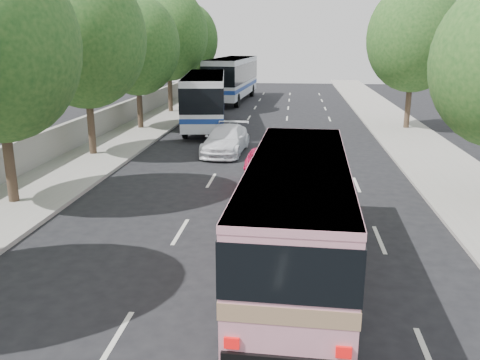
# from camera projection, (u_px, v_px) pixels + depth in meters

# --- Properties ---
(ground) EXTENTS (120.00, 120.00, 0.00)m
(ground) POSITION_uv_depth(u_px,v_px,m) (223.00, 297.00, 11.87)
(ground) COLOR black
(ground) RESTS_ON ground
(sidewalk_left) EXTENTS (4.00, 90.00, 0.15)m
(sidewalk_left) POSITION_uv_depth(u_px,v_px,m) (133.00, 134.00, 31.88)
(sidewalk_left) COLOR #9E998E
(sidewalk_left) RESTS_ON ground
(sidewalk_right) EXTENTS (4.00, 90.00, 0.12)m
(sidewalk_right) POSITION_uv_depth(u_px,v_px,m) (411.00, 140.00, 30.13)
(sidewalk_right) COLOR #9E998E
(sidewalk_right) RESTS_ON ground
(low_wall) EXTENTS (0.30, 90.00, 1.50)m
(low_wall) POSITION_uv_depth(u_px,v_px,m) (105.00, 120.00, 31.84)
(low_wall) COLOR #9E998E
(low_wall) RESTS_ON sidewalk_left
(tree_left_c) EXTENTS (6.00, 6.00, 9.35)m
(tree_left_c) POSITION_uv_depth(u_px,v_px,m) (85.00, 33.00, 24.47)
(tree_left_c) COLOR #38281E
(tree_left_c) RESTS_ON ground
(tree_left_d) EXTENTS (5.52, 5.52, 8.60)m
(tree_left_d) POSITION_uv_depth(u_px,v_px,m) (137.00, 42.00, 32.25)
(tree_left_d) COLOR #38281E
(tree_left_d) RESTS_ON ground
(tree_left_e) EXTENTS (6.30, 6.30, 9.82)m
(tree_left_e) POSITION_uv_depth(u_px,v_px,m) (169.00, 31.00, 39.69)
(tree_left_e) COLOR #38281E
(tree_left_e) RESTS_ON ground
(tree_left_f) EXTENTS (5.88, 5.88, 9.16)m
(tree_left_f) POSITION_uv_depth(u_px,v_px,m) (187.00, 37.00, 47.49)
(tree_left_f) COLOR #38281E
(tree_left_f) RESTS_ON ground
(tree_right_far) EXTENTS (6.00, 6.00, 9.35)m
(tree_right_far) POSITION_uv_depth(u_px,v_px,m) (416.00, 34.00, 32.23)
(tree_right_far) COLOR #38281E
(tree_right_far) RESTS_ON ground
(pink_bus) EXTENTS (2.69, 9.39, 2.97)m
(pink_bus) POSITION_uv_depth(u_px,v_px,m) (298.00, 205.00, 12.61)
(pink_bus) COLOR pink
(pink_bus) RESTS_ON ground
(pink_taxi) EXTENTS (2.49, 5.19, 1.71)m
(pink_taxi) POSITION_uv_depth(u_px,v_px,m) (269.00, 171.00, 19.83)
(pink_taxi) COLOR #ED1458
(pink_taxi) RESTS_ON ground
(white_pickup) EXTENTS (2.30, 5.01, 1.42)m
(white_pickup) POSITION_uv_depth(u_px,v_px,m) (226.00, 140.00, 26.69)
(white_pickup) COLOR white
(white_pickup) RESTS_ON ground
(tour_coach_front) EXTENTS (4.13, 12.07, 3.54)m
(tour_coach_front) POSITION_uv_depth(u_px,v_px,m) (205.00, 96.00, 34.36)
(tour_coach_front) COLOR white
(tour_coach_front) RESTS_ON ground
(tour_coach_rear) EXTENTS (3.74, 13.79, 4.08)m
(tour_coach_rear) POSITION_uv_depth(u_px,v_px,m) (232.00, 75.00, 48.71)
(tour_coach_rear) COLOR silver
(tour_coach_rear) RESTS_ON ground
(taxi_roof_sign) EXTENTS (0.56, 0.23, 0.18)m
(taxi_roof_sign) POSITION_uv_depth(u_px,v_px,m) (270.00, 147.00, 19.58)
(taxi_roof_sign) COLOR silver
(taxi_roof_sign) RESTS_ON pink_taxi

